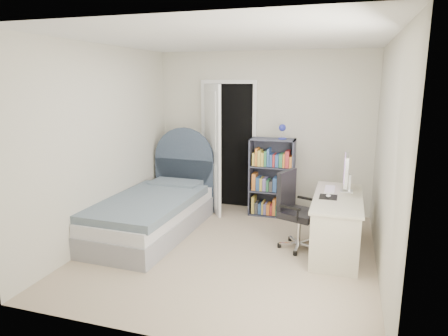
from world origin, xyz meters
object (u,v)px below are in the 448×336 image
(floor_lamp, at_px, (189,176))
(bookcase, at_px, (272,180))
(bed, at_px, (155,210))
(desk, at_px, (337,221))
(nightstand, at_px, (178,181))
(office_chair, at_px, (294,206))

(floor_lamp, relative_size, bookcase, 0.91)
(bed, relative_size, desk, 1.55)
(bed, bearing_deg, nightstand, 99.72)
(floor_lamp, height_order, desk, floor_lamp)
(bed, xyz_separation_m, bookcase, (1.41, 1.14, 0.26))
(nightstand, relative_size, desk, 0.41)
(bed, bearing_deg, floor_lamp, 87.65)
(nightstand, bearing_deg, bed, -80.28)
(bed, height_order, desk, bed)
(bed, relative_size, floor_lamp, 1.69)
(bookcase, relative_size, office_chair, 1.47)
(bed, bearing_deg, bookcase, 38.90)
(bookcase, bearing_deg, office_chair, -66.31)
(bed, bearing_deg, office_chair, 1.32)
(desk, height_order, office_chair, desk)
(bookcase, bearing_deg, floor_lamp, -178.93)
(floor_lamp, bearing_deg, bed, -92.35)
(bed, xyz_separation_m, nightstand, (-0.22, 1.27, 0.08))
(desk, relative_size, office_chair, 1.46)
(bookcase, distance_m, desk, 1.46)
(desk, bearing_deg, floor_lamp, 156.45)
(nightstand, height_order, bookcase, bookcase)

